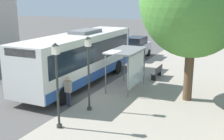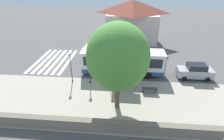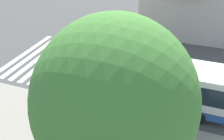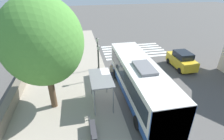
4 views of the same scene
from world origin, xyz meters
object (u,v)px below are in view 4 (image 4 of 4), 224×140
Objects in this scene: bench at (92,129)px; parked_car_far_lane at (182,60)px; street_lamp_near at (98,51)px; shade_tree at (43,42)px; pedestrian at (111,70)px; bus_shelter at (99,82)px; street_lamp_far at (99,59)px; bus at (139,80)px.

parked_car_far_lane reaches higher than bench.
street_lamp_near reaches higher than parked_car_far_lane.
shade_tree is at bearing -162.56° from parked_car_far_lane.
street_lamp_near is at bearing 114.44° from pedestrian.
pedestrian is 7.65m from bench.
bus_shelter is 5.07m from shade_tree.
parked_car_far_lane reaches higher than pedestrian.
shade_tree is (-2.76, 3.56, 5.03)m from bench.
bench is at bearing -101.38° from street_lamp_far.
pedestrian is 0.91× the size of bench.
street_lamp_near is at bearing 53.46° from shade_tree.
shade_tree reaches higher than bus.
shade_tree is at bearing -146.89° from pedestrian.
shade_tree is (-4.21, -3.63, 3.26)m from street_lamp_far.
street_lamp_near is 2.32m from street_lamp_far.
street_lamp_near is 9.77m from parked_car_far_lane.
bus is 8.34m from parked_car_far_lane.
bench is (-0.94, -3.18, -1.59)m from bus_shelter.
bus_shelter is at bearing -114.32° from pedestrian.
bus_shelter is 4.04m from street_lamp_far.
pedestrian is (1.79, 3.95, -1.15)m from bus_shelter.
bus is 1.26× the size of shade_tree.
bus is 4.28m from pedestrian.
bus_shelter is at bearing -5.80° from shade_tree.
bench is 13.74m from parked_car_far_lane.
pedestrian is at bearing 33.11° from shade_tree.
bench is at bearing -110.90° from pedestrian.
shade_tree is (-7.11, 0.29, 3.71)m from bus.
bus_shelter is 1.98× the size of pedestrian.
parked_car_far_lane is (8.47, 0.81, 0.03)m from pedestrian.
bus_shelter is (-3.41, -0.09, 0.27)m from bus.
shade_tree is at bearing 177.70° from bus.
street_lamp_near is at bearing 170.70° from parked_car_far_lane.
street_lamp_far is 0.44× the size of shade_tree.
bench is 0.20× the size of shade_tree.
bus_shelter is 0.36× the size of shade_tree.
street_lamp_near is 0.94× the size of parked_car_far_lane.
street_lamp_far reaches higher than parked_car_far_lane.
bus is at bearing -145.73° from parked_car_far_lane.
shade_tree is at bearing -126.54° from street_lamp_near.
bus is at bearing 1.51° from bus_shelter.
bus_shelter is at bearing -155.11° from parked_car_far_lane.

